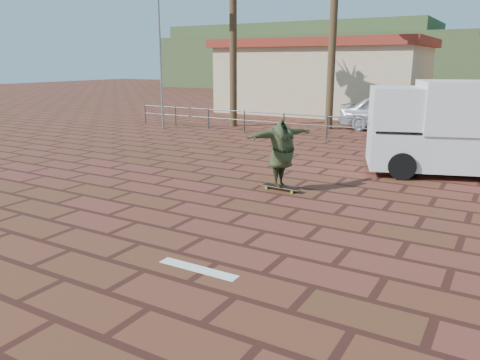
% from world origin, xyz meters
% --- Properties ---
extents(ground, '(120.00, 120.00, 0.00)m').
position_xyz_m(ground, '(0.00, 0.00, 0.00)').
color(ground, maroon).
rests_on(ground, ground).
extents(paint_stripe, '(1.40, 0.22, 0.01)m').
position_xyz_m(paint_stripe, '(0.70, -1.20, 0.00)').
color(paint_stripe, white).
rests_on(paint_stripe, ground).
extents(guardrail, '(24.06, 0.06, 1.00)m').
position_xyz_m(guardrail, '(0.00, 12.00, 0.68)').
color(guardrail, '#47494F').
rests_on(guardrail, ground).
extents(flagpole, '(1.30, 0.10, 8.00)m').
position_xyz_m(flagpole, '(-9.87, 11.00, 4.64)').
color(flagpole, gray).
rests_on(flagpole, ground).
extents(building_west, '(12.60, 7.60, 4.50)m').
position_xyz_m(building_west, '(-6.00, 22.00, 2.28)').
color(building_west, beige).
rests_on(building_west, ground).
extents(hill_front, '(70.00, 18.00, 6.00)m').
position_xyz_m(hill_front, '(0.00, 50.00, 3.00)').
color(hill_front, '#384C28').
rests_on(hill_front, ground).
extents(hill_back, '(35.00, 14.00, 8.00)m').
position_xyz_m(hill_back, '(-22.00, 56.00, 4.00)').
color(hill_back, '#384C28').
rests_on(hill_back, ground).
extents(longboard, '(1.09, 0.31, 0.11)m').
position_xyz_m(longboard, '(-0.17, 3.67, 0.09)').
color(longboard, olive).
rests_on(longboard, ground).
extents(skateboarder, '(1.31, 2.17, 1.71)m').
position_xyz_m(skateboarder, '(-0.17, 3.67, 0.96)').
color(skateboarder, '#323B1F').
rests_on(skateboarder, longboard).
extents(campervan, '(5.55, 3.66, 2.66)m').
position_xyz_m(campervan, '(3.56, 7.90, 1.40)').
color(campervan, white).
rests_on(campervan, ground).
extents(car_silver, '(4.99, 2.24, 1.66)m').
position_xyz_m(car_silver, '(-0.13, 15.78, 0.83)').
color(car_silver, silver).
rests_on(car_silver, ground).
extents(car_white, '(5.44, 3.48, 1.69)m').
position_xyz_m(car_white, '(2.79, 15.54, 0.85)').
color(car_white, white).
rests_on(car_white, ground).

